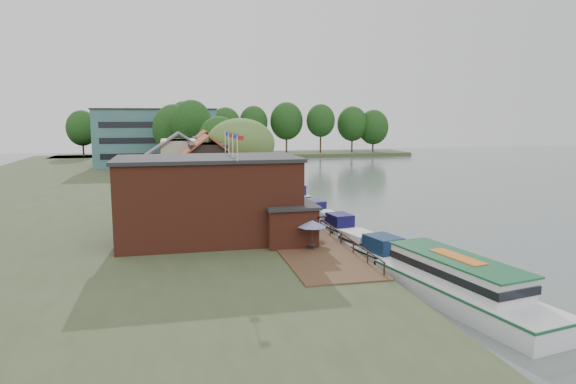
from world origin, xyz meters
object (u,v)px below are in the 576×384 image
cruiser_2 (307,207)px  umbrella_1 (310,226)px  umbrella_5 (288,203)px  pub (232,198)px  umbrella_0 (312,235)px  cottage_c (205,159)px  swan (407,283)px  cottage_a (208,173)px  cruiser_0 (370,245)px  tour_boat (464,282)px  umbrella_4 (280,208)px  cruiser_1 (332,221)px  umbrella_3 (300,214)px  willow (241,160)px  umbrella_2 (305,221)px  hotel_block (156,137)px  cruiser_3 (287,192)px  cruiser_4 (274,183)px  cottage_b (179,165)px

cruiser_2 → umbrella_1: bearing=-116.6°
umbrella_5 → cruiser_2: (3.06, 3.34, -1.23)m
pub → umbrella_0: 8.25m
umbrella_1 → pub: bearing=161.2°
cottage_c → swan: (10.66, -46.54, -5.03)m
umbrella_0 → cruiser_2: (4.55, 18.67, -1.23)m
cottage_a → cruiser_2: (11.33, -1.73, -4.19)m
cottage_c → cruiser_0: bearing=-74.8°
umbrella_0 → cruiser_0: size_ratio=0.25×
tour_boat → umbrella_4: bearing=94.8°
cruiser_1 → cottage_c: bearing=100.6°
umbrella_3 → willow: bearing=102.0°
cruiser_1 → cruiser_2: (-0.39, 8.38, -0.01)m
umbrella_5 → swan: (3.38, -22.47, -2.07)m
cruiser_1 → tour_boat: (1.63, -21.59, 0.45)m
umbrella_2 → tour_boat: bearing=-71.0°
hotel_block → umbrella_3: hotel_block is taller
hotel_block → umbrella_5: (15.28, -61.07, -4.86)m
umbrella_0 → cruiser_0: bearing=-0.8°
cruiser_3 → swan: cruiser_3 is taller
cottage_a → umbrella_1: 19.00m
cottage_a → umbrella_0: cottage_a is taller
cottage_c → cruiser_2: cottage_c is taller
umbrella_2 → cruiser_3: umbrella_2 is taller
cottage_a → cruiser_0: cottage_a is taller
cottage_a → cruiser_2: bearing=-8.7°
hotel_block → cruiser_3: bearing=-68.0°
cruiser_2 → cruiser_4: cruiser_4 is taller
umbrella_1 → swan: size_ratio=5.40×
umbrella_4 → pub: bearing=-129.7°
tour_boat → umbrella_5: bearing=89.8°
cottage_a → umbrella_3: cottage_a is taller
cruiser_3 → cruiser_4: size_ratio=0.98×
cruiser_3 → swan: 37.49m
pub → cruiser_1: size_ratio=2.23×
cottage_a → umbrella_1: size_ratio=3.62×
pub → cottage_a: cottage_a is taller
umbrella_5 → hotel_block: bearing=104.0°
hotel_block → cruiser_4: (18.61, -36.50, -5.91)m
willow → swan: (7.16, -32.54, -5.99)m
cottage_b → cottage_c: 9.85m
umbrella_4 → cruiser_1: bearing=-21.6°
cruiser_3 → umbrella_3: bearing=-115.3°
pub → umbrella_5: size_ratio=8.23×
willow → swan: 33.85m
umbrella_2 → tour_boat: size_ratio=0.17×
cruiser_0 → cruiser_3: size_ratio=0.97×
willow → umbrella_5: (3.78, -10.07, -3.93)m
umbrella_4 → cruiser_2: umbrella_4 is taller
umbrella_1 → umbrella_4: (-0.77, 9.09, 0.00)m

